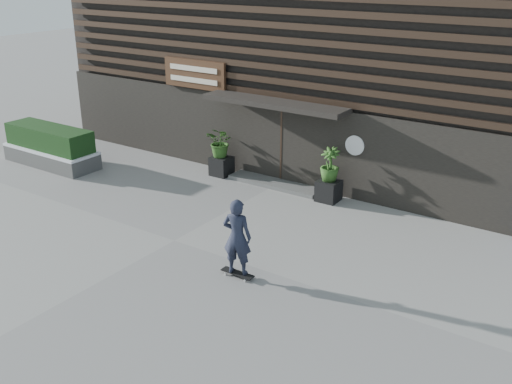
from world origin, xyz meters
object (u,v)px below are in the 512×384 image
Objects in this scene: planter_pot_right at (329,191)px; raised_bed at (52,157)px; planter_pot_left at (222,166)px; skateboarder at (237,237)px.

planter_pot_right is 9.41m from raised_bed.
planter_pot_left reaches higher than raised_bed.
raised_bed is at bearing -156.15° from planter_pot_left.
skateboarder is (4.20, -4.94, 0.64)m from planter_pot_left.
raised_bed is (-9.11, -2.35, -0.05)m from planter_pot_right.
raised_bed is at bearing -165.55° from planter_pot_right.
raised_bed is (-5.31, -2.35, -0.05)m from planter_pot_left.
planter_pot_left is 6.52m from skateboarder.
skateboarder reaches higher than raised_bed.
planter_pot_left and planter_pot_right have the same top height.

